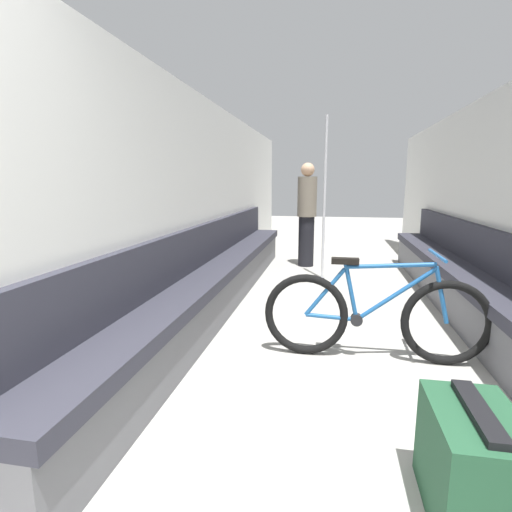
{
  "coord_description": "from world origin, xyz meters",
  "views": [
    {
      "loc": [
        -0.09,
        -0.58,
        1.33
      ],
      "look_at": [
        -0.87,
        3.57,
        0.54
      ],
      "focal_mm": 28.0,
      "sensor_mm": 36.0,
      "label": 1
    }
  ],
  "objects_px": {
    "bench_seat_row_right": "(471,290)",
    "luggage_bag": "(472,465)",
    "passenger_standing": "(307,214)",
    "grab_pole_near": "(324,201)",
    "bicycle": "(374,316)",
    "bench_seat_row_left": "(218,279)"
  },
  "relations": [
    {
      "from": "bench_seat_row_left",
      "to": "grab_pole_near",
      "type": "height_order",
      "value": "grab_pole_near"
    },
    {
      "from": "bench_seat_row_right",
      "to": "grab_pole_near",
      "type": "xyz_separation_m",
      "value": [
        -1.43,
        1.52,
        0.75
      ]
    },
    {
      "from": "luggage_bag",
      "to": "bench_seat_row_right",
      "type": "bearing_deg",
      "value": 72.96
    },
    {
      "from": "bicycle",
      "to": "luggage_bag",
      "type": "distance_m",
      "value": 1.46
    },
    {
      "from": "bench_seat_row_left",
      "to": "luggage_bag",
      "type": "xyz_separation_m",
      "value": [
        1.74,
        -2.46,
        -0.08
      ]
    },
    {
      "from": "grab_pole_near",
      "to": "bicycle",
      "type": "bearing_deg",
      "value": -80.27
    },
    {
      "from": "bench_seat_row_right",
      "to": "luggage_bag",
      "type": "height_order",
      "value": "bench_seat_row_right"
    },
    {
      "from": "bench_seat_row_left",
      "to": "luggage_bag",
      "type": "distance_m",
      "value": 3.01
    },
    {
      "from": "bench_seat_row_right",
      "to": "luggage_bag",
      "type": "distance_m",
      "value": 2.57
    },
    {
      "from": "grab_pole_near",
      "to": "luggage_bag",
      "type": "distance_m",
      "value": 4.12
    },
    {
      "from": "bicycle",
      "to": "grab_pole_near",
      "type": "height_order",
      "value": "grab_pole_near"
    },
    {
      "from": "bench_seat_row_left",
      "to": "grab_pole_near",
      "type": "relative_size",
      "value": 2.71
    },
    {
      "from": "bench_seat_row_right",
      "to": "passenger_standing",
      "type": "relative_size",
      "value": 3.67
    },
    {
      "from": "bicycle",
      "to": "bench_seat_row_right",
      "type": "bearing_deg",
      "value": 36.14
    },
    {
      "from": "bench_seat_row_left",
      "to": "bench_seat_row_right",
      "type": "height_order",
      "value": "same"
    },
    {
      "from": "bicycle",
      "to": "grab_pole_near",
      "type": "distance_m",
      "value": 2.68
    },
    {
      "from": "bench_seat_row_left",
      "to": "passenger_standing",
      "type": "height_order",
      "value": "passenger_standing"
    },
    {
      "from": "bench_seat_row_left",
      "to": "luggage_bag",
      "type": "relative_size",
      "value": 11.5
    },
    {
      "from": "grab_pole_near",
      "to": "luggage_bag",
      "type": "relative_size",
      "value": 4.24
    },
    {
      "from": "grab_pole_near",
      "to": "bench_seat_row_right",
      "type": "bearing_deg",
      "value": -46.7
    },
    {
      "from": "bench_seat_row_right",
      "to": "passenger_standing",
      "type": "height_order",
      "value": "passenger_standing"
    },
    {
      "from": "bench_seat_row_left",
      "to": "bicycle",
      "type": "bearing_deg",
      "value": -34.39
    }
  ]
}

